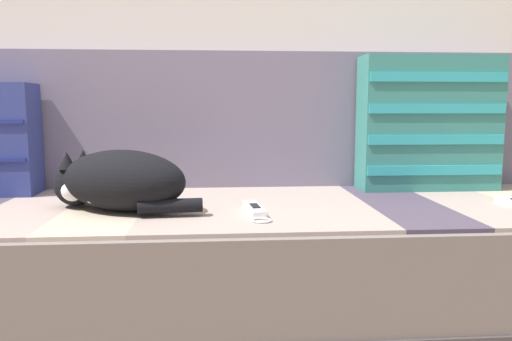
% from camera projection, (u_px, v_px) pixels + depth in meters
% --- Properties ---
extents(couch, '(2.18, 0.78, 0.40)m').
position_uv_depth(couch, '(221.00, 270.00, 1.46)').
color(couch, '#3D3838').
rests_on(couch, ground_plane).
extents(sofa_backrest, '(2.14, 0.14, 0.45)m').
position_uv_depth(sofa_backrest, '(219.00, 120.00, 1.72)').
color(sofa_backrest, slate).
rests_on(sofa_backrest, couch).
extents(throw_pillow_striped, '(0.45, 0.14, 0.43)m').
position_uv_depth(throw_pillow_striped, '(428.00, 123.00, 1.63)').
color(throw_pillow_striped, '#337A70').
rests_on(throw_pillow_striped, couch).
extents(sleeping_cat, '(0.41, 0.32, 0.16)m').
position_uv_depth(sleeping_cat, '(116.00, 181.00, 1.31)').
color(sleeping_cat, black).
rests_on(sleeping_cat, couch).
extents(game_remote_far, '(0.06, 0.21, 0.02)m').
position_uv_depth(game_remote_far, '(255.00, 210.00, 1.28)').
color(game_remote_far, white).
rests_on(game_remote_far, couch).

